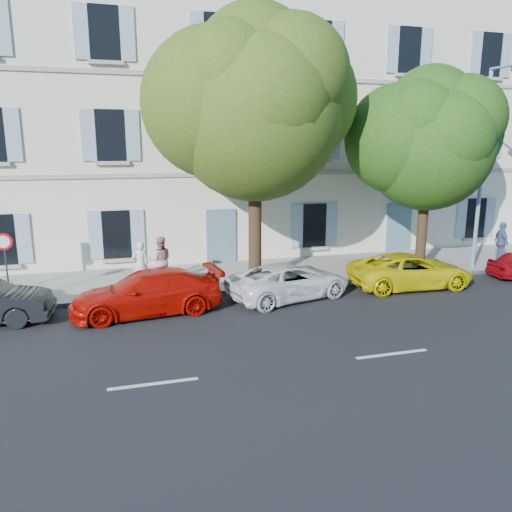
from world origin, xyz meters
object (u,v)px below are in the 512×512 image
object	(u,v)px
car_white_coupe	(289,281)
pedestrian_a	(141,264)
tree_left	(255,114)
road_sign	(5,253)
car_red_coupe	(147,293)
tree_right	(428,147)
car_yellow_supercar	(411,271)
pedestrian_b	(160,260)
pedestrian_c	(501,242)
street_lamp	(486,159)

from	to	relation	value
car_white_coupe	pedestrian_a	xyz separation A→B (m)	(-4.90, 2.42, 0.37)
tree_left	road_sign	bearing A→B (deg)	-177.60
car_red_coupe	tree_right	xyz separation A→B (m)	(11.25, 2.12, 4.48)
car_yellow_supercar	pedestrian_a	xyz separation A→B (m)	(-9.71, 2.37, 0.34)
tree_right	pedestrian_a	size ratio (longest dim) A/B	4.71
car_red_coupe	pedestrian_b	size ratio (longest dim) A/B	2.63
car_red_coupe	car_white_coupe	xyz separation A→B (m)	(4.87, 0.31, -0.07)
tree_right	pedestrian_b	bearing A→B (deg)	175.94
road_sign	pedestrian_c	size ratio (longest dim) A/B	1.31
car_white_coupe	pedestrian_b	world-z (taller)	pedestrian_b
tree_left	car_white_coupe	bearing A→B (deg)	-67.22
car_red_coupe	road_sign	world-z (taller)	road_sign
car_yellow_supercar	tree_left	bearing A→B (deg)	75.53
pedestrian_a	pedestrian_b	distance (m)	0.74
tree_left	pedestrian_a	distance (m)	6.77
car_yellow_supercar	tree_left	xyz separation A→B (m)	(-5.56, 1.72, 5.64)
street_lamp	pedestrian_a	size ratio (longest dim) A/B	4.83
pedestrian_a	tree_left	bearing A→B (deg)	164.73
car_yellow_supercar	pedestrian_b	size ratio (longest dim) A/B	2.57
tree_right	road_sign	bearing A→B (deg)	-178.57
pedestrian_b	car_white_coupe	bearing A→B (deg)	148.37
pedestrian_a	tree_right	bearing A→B (deg)	170.49
tree_right	road_sign	size ratio (longest dim) A/B	3.33
tree_left	road_sign	world-z (taller)	tree_left
street_lamp	pedestrian_b	size ratio (longest dim) A/B	4.47
car_red_coupe	street_lamp	world-z (taller)	street_lamp
street_lamp	pedestrian_c	world-z (taller)	street_lamp
car_white_coupe	car_yellow_supercar	xyz separation A→B (m)	(4.82, 0.05, 0.03)
street_lamp	tree_left	bearing A→B (deg)	177.66
car_yellow_supercar	road_sign	size ratio (longest dim) A/B	1.97
car_yellow_supercar	tree_right	distance (m)	5.09
road_sign	pedestrian_c	distance (m)	19.80
street_lamp	pedestrian_a	xyz separation A→B (m)	(-13.69, 1.04, -3.71)
pedestrian_c	car_white_coupe	bearing A→B (deg)	114.81
car_yellow_supercar	street_lamp	distance (m)	5.83
car_red_coupe	car_yellow_supercar	world-z (taller)	car_red_coupe
pedestrian_a	pedestrian_b	bearing A→B (deg)	-176.00
tree_right	pedestrian_c	distance (m)	5.92
tree_right	pedestrian_c	bearing A→B (deg)	3.57
car_white_coupe	tree_right	world-z (taller)	tree_right
tree_left	tree_right	world-z (taller)	tree_left
tree_right	pedestrian_c	xyz separation A→B (m)	(4.24, 0.26, -4.12)
tree_right	pedestrian_a	distance (m)	12.04
car_yellow_supercar	road_sign	distance (m)	14.08
car_red_coupe	street_lamp	distance (m)	14.33
street_lamp	car_yellow_supercar	bearing A→B (deg)	-161.47
car_yellow_supercar	tree_left	size ratio (longest dim) A/B	0.48
car_white_coupe	tree_left	size ratio (longest dim) A/B	0.46
car_white_coupe	pedestrian_c	distance (m)	10.83
car_yellow_supercar	road_sign	world-z (taller)	road_sign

